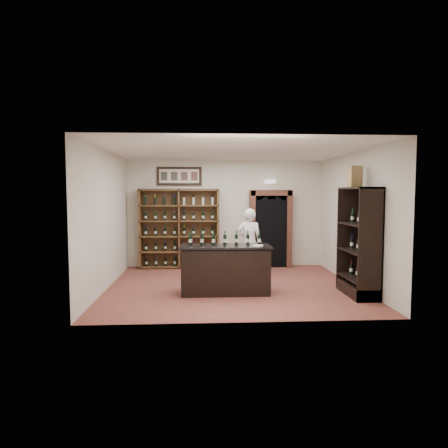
# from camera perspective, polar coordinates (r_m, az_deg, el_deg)

# --- Properties ---
(floor) EXTENTS (5.50, 5.50, 0.00)m
(floor) POSITION_cam_1_polar(r_m,az_deg,el_deg) (9.03, 1.22, -8.89)
(floor) COLOR brown
(floor) RESTS_ON ground
(ceiling) EXTENTS (5.50, 5.50, 0.00)m
(ceiling) POSITION_cam_1_polar(r_m,az_deg,el_deg) (8.83, 1.26, 10.42)
(ceiling) COLOR white
(ceiling) RESTS_ON wall_back
(wall_back) EXTENTS (5.50, 0.04, 3.00)m
(wall_back) POSITION_cam_1_polar(r_m,az_deg,el_deg) (11.29, 0.24, 1.49)
(wall_back) COLOR beige
(wall_back) RESTS_ON ground
(wall_left) EXTENTS (0.04, 5.00, 3.00)m
(wall_left) POSITION_cam_1_polar(r_m,az_deg,el_deg) (9.01, -16.47, 0.57)
(wall_left) COLOR beige
(wall_left) RESTS_ON ground
(wall_right) EXTENTS (0.04, 5.00, 3.00)m
(wall_right) POSITION_cam_1_polar(r_m,az_deg,el_deg) (9.43, 18.15, 0.69)
(wall_right) COLOR beige
(wall_right) RESTS_ON ground
(wine_shelf) EXTENTS (2.20, 0.38, 2.20)m
(wine_shelf) POSITION_cam_1_polar(r_m,az_deg,el_deg) (11.15, -6.39, -0.63)
(wine_shelf) COLOR brown
(wine_shelf) RESTS_ON ground
(framed_picture) EXTENTS (1.25, 0.04, 0.52)m
(framed_picture) POSITION_cam_1_polar(r_m,az_deg,el_deg) (11.25, -6.41, 6.80)
(framed_picture) COLOR black
(framed_picture) RESTS_ON wall_back
(arched_doorway) EXTENTS (1.17, 0.35, 2.17)m
(arched_doorway) POSITION_cam_1_polar(r_m,az_deg,el_deg) (11.29, 6.64, -0.38)
(arched_doorway) COLOR black
(arched_doorway) RESTS_ON ground
(emergency_light) EXTENTS (0.30, 0.10, 0.10)m
(emergency_light) POSITION_cam_1_polar(r_m,az_deg,el_deg) (11.35, 6.62, 6.02)
(emergency_light) COLOR white
(emergency_light) RESTS_ON wall_back
(tasting_counter) EXTENTS (1.88, 0.78, 1.00)m
(tasting_counter) POSITION_cam_1_polar(r_m,az_deg,el_deg) (8.32, 0.17, -6.55)
(tasting_counter) COLOR black
(tasting_counter) RESTS_ON ground
(counter_bottle_0) EXTENTS (0.07, 0.07, 0.30)m
(counter_bottle_0) POSITION_cam_1_polar(r_m,az_deg,el_deg) (8.32, -4.83, -2.29)
(counter_bottle_0) COLOR black
(counter_bottle_0) RESTS_ON tasting_counter
(counter_bottle_1) EXTENTS (0.07, 0.07, 0.30)m
(counter_bottle_1) POSITION_cam_1_polar(r_m,az_deg,el_deg) (8.32, -3.17, -2.28)
(counter_bottle_1) COLOR black
(counter_bottle_1) RESTS_ON tasting_counter
(counter_bottle_2) EXTENTS (0.07, 0.07, 0.30)m
(counter_bottle_2) POSITION_cam_1_polar(r_m,az_deg,el_deg) (8.32, -1.52, -2.27)
(counter_bottle_2) COLOR black
(counter_bottle_2) RESTS_ON tasting_counter
(counter_bottle_3) EXTENTS (0.07, 0.07, 0.30)m
(counter_bottle_3) POSITION_cam_1_polar(r_m,az_deg,el_deg) (8.33, 0.13, -2.26)
(counter_bottle_3) COLOR black
(counter_bottle_3) RESTS_ON tasting_counter
(counter_bottle_4) EXTENTS (0.07, 0.07, 0.30)m
(counter_bottle_4) POSITION_cam_1_polar(r_m,az_deg,el_deg) (8.35, 1.78, -2.25)
(counter_bottle_4) COLOR black
(counter_bottle_4) RESTS_ON tasting_counter
(counter_bottle_5) EXTENTS (0.07, 0.07, 0.30)m
(counter_bottle_5) POSITION_cam_1_polar(r_m,az_deg,el_deg) (8.38, 3.41, -2.24)
(counter_bottle_5) COLOR black
(counter_bottle_5) RESTS_ON tasting_counter
(counter_bottle_6) EXTENTS (0.07, 0.07, 0.30)m
(counter_bottle_6) POSITION_cam_1_polar(r_m,az_deg,el_deg) (8.41, 5.04, -2.22)
(counter_bottle_6) COLOR black
(counter_bottle_6) RESTS_ON tasting_counter
(side_cabinet) EXTENTS (0.48, 1.20, 2.20)m
(side_cabinet) POSITION_cam_1_polar(r_m,az_deg,el_deg) (8.59, 18.82, -4.68)
(side_cabinet) COLOR black
(side_cabinet) RESTS_ON ground
(shopkeeper) EXTENTS (0.71, 0.57, 1.70)m
(shopkeeper) POSITION_cam_1_polar(r_m,az_deg,el_deg) (9.96, 3.65, -2.65)
(shopkeeper) COLOR white
(shopkeeper) RESTS_ON ground
(plate) EXTENTS (0.23, 0.23, 0.02)m
(plate) POSITION_cam_1_polar(r_m,az_deg,el_deg) (8.18, 4.84, -3.10)
(plate) COLOR beige
(plate) RESTS_ON tasting_counter
(wine_crate) EXTENTS (0.33, 0.24, 0.44)m
(wine_crate) POSITION_cam_1_polar(r_m,az_deg,el_deg) (8.67, 18.20, 6.45)
(wine_crate) COLOR tan
(wine_crate) RESTS_ON side_cabinet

